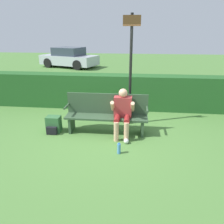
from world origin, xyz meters
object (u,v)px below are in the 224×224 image
water_bottle (119,148)px  parked_car (69,58)px  person_seated (123,111)px  signpost (131,66)px  park_bench (107,113)px  backpack (54,125)px

water_bottle → parked_car: 11.81m
person_seated → parked_car: 10.98m
person_seated → parked_car: (-4.31, 10.10, 0.02)m
person_seated → signpost: 1.17m
park_bench → parked_car: bearing=111.5°
park_bench → parked_car: parked_car is taller
park_bench → backpack: park_bench is taller
signpost → parked_car: (-4.46, 9.42, -0.92)m
person_seated → backpack: size_ratio=2.77×
backpack → parked_car: 10.48m
water_bottle → park_bench: bearing=110.7°
parked_car → water_bottle: bearing=-49.7°
person_seated → water_bottle: person_seated is taller
person_seated → parked_car: parked_car is taller
backpack → parked_car: bearing=104.5°
water_bottle → person_seated: bearing=89.5°
backpack → signpost: 2.39m
park_bench → person_seated: bearing=-19.4°
park_bench → backpack: size_ratio=4.95×
park_bench → water_bottle: 1.15m
park_bench → person_seated: (0.39, -0.14, 0.14)m
signpost → backpack: bearing=-158.7°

